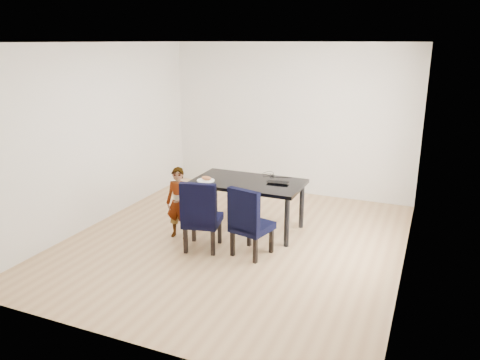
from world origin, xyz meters
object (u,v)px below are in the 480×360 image
at_px(dining_table, 248,205).
at_px(laptop, 278,182).
at_px(child, 179,203).
at_px(plate, 206,180).
at_px(chair_right, 252,221).
at_px(chair_left, 202,214).

xyz_separation_m(dining_table, laptop, (0.43, 0.10, 0.39)).
relative_size(child, laptop, 3.23).
bearing_deg(dining_table, plate, -157.84).
xyz_separation_m(dining_table, chair_right, (0.38, -0.78, 0.10)).
height_order(chair_left, chair_right, chair_left).
distance_m(chair_left, chair_right, 0.69).
height_order(chair_left, plate, chair_left).
relative_size(chair_right, child, 0.92).
distance_m(dining_table, chair_right, 0.87).
bearing_deg(chair_left, dining_table, 57.94).
relative_size(chair_left, chair_right, 1.04).
bearing_deg(child, dining_table, 32.44).
bearing_deg(chair_right, laptop, 99.62).
bearing_deg(plate, chair_left, -67.02).
bearing_deg(plate, chair_right, -29.86).
xyz_separation_m(dining_table, child, (-0.79, -0.65, 0.14)).
xyz_separation_m(chair_left, plate, (-0.27, 0.63, 0.27)).
height_order(chair_right, plate, chair_right).
xyz_separation_m(chair_left, laptop, (0.74, 0.96, 0.27)).
bearing_deg(chair_right, chair_left, -159.97).
xyz_separation_m(dining_table, plate, (-0.57, -0.23, 0.38)).
xyz_separation_m(dining_table, chair_left, (-0.31, -0.86, 0.12)).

